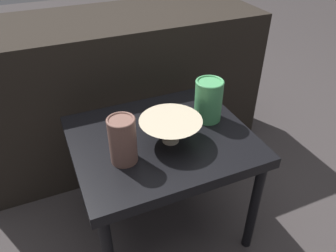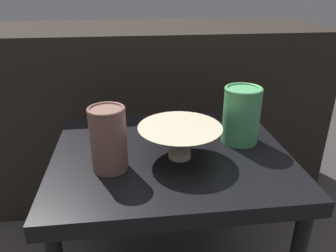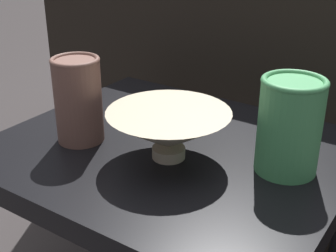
{
  "view_description": "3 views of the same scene",
  "coord_description": "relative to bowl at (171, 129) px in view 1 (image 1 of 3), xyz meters",
  "views": [
    {
      "loc": [
        -0.34,
        -0.85,
        1.16
      ],
      "look_at": [
        -0.0,
        -0.07,
        0.56
      ],
      "focal_mm": 35.0,
      "sensor_mm": 36.0,
      "label": 1
    },
    {
      "loc": [
        -0.1,
        -0.77,
        0.89
      ],
      "look_at": [
        -0.01,
        -0.02,
        0.55
      ],
      "focal_mm": 35.0,
      "sensor_mm": 36.0,
      "label": 2
    },
    {
      "loc": [
        0.42,
        -0.63,
        0.86
      ],
      "look_at": [
        0.01,
        -0.02,
        0.52
      ],
      "focal_mm": 50.0,
      "sensor_mm": 36.0,
      "label": 3
    }
  ],
  "objects": [
    {
      "name": "vase_colorful_right",
      "position": [
        0.18,
        0.07,
        0.03
      ],
      "size": [
        0.1,
        0.1,
        0.16
      ],
      "color": "#47995B",
      "rests_on": "table"
    },
    {
      "name": "couch_backdrop",
      "position": [
        -0.02,
        0.64,
        -0.16
      ],
      "size": [
        1.39,
        0.5,
        0.72
      ],
      "color": "black",
      "rests_on": "ground_plane"
    },
    {
      "name": "table",
      "position": [
        -0.02,
        0.04,
        -0.11
      ],
      "size": [
        0.62,
        0.53,
        0.47
      ],
      "color": "black",
      "rests_on": "ground_plane"
    },
    {
      "name": "vase_textured_left",
      "position": [
        -0.17,
        -0.03,
        0.03
      ],
      "size": [
        0.09,
        0.09,
        0.16
      ],
      "color": "brown",
      "rests_on": "table"
    },
    {
      "name": "ground_plane",
      "position": [
        -0.02,
        0.04,
        -0.52
      ],
      "size": [
        8.0,
        8.0,
        0.0
      ],
      "primitive_type": "plane",
      "color": "#383333"
    },
    {
      "name": "bowl",
      "position": [
        0.0,
        0.0,
        0.0
      ],
      "size": [
        0.21,
        0.21,
        0.09
      ],
      "color": "#C1B293",
      "rests_on": "table"
    }
  ]
}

